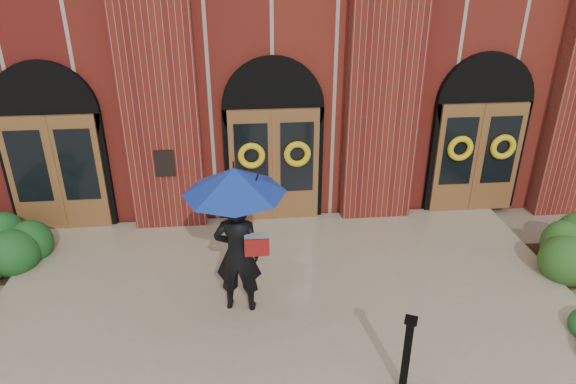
{
  "coord_description": "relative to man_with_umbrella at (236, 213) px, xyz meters",
  "views": [
    {
      "loc": [
        -0.67,
        -7.37,
        5.63
      ],
      "look_at": [
        0.13,
        1.0,
        1.59
      ],
      "focal_mm": 32.0,
      "sensor_mm": 36.0,
      "label": 1
    }
  ],
  "objects": [
    {
      "name": "ground",
      "position": [
        0.8,
        0.36,
        -1.92
      ],
      "size": [
        90.0,
        90.0,
        0.0
      ],
      "primitive_type": "plane",
      "color": "gray",
      "rests_on": "ground"
    },
    {
      "name": "landing",
      "position": [
        0.8,
        0.51,
        -1.85
      ],
      "size": [
        10.0,
        5.3,
        0.15
      ],
      "primitive_type": "cube",
      "color": "gray",
      "rests_on": "ground"
    },
    {
      "name": "church_building",
      "position": [
        0.8,
        9.15,
        1.58
      ],
      "size": [
        16.2,
        12.53,
        7.0
      ],
      "color": "maroon",
      "rests_on": "ground"
    },
    {
      "name": "man_with_umbrella",
      "position": [
        0.0,
        0.0,
        0.0
      ],
      "size": [
        1.81,
        1.81,
        2.53
      ],
      "rotation": [
        0.0,
        0.0,
        2.99
      ],
      "color": "black",
      "rests_on": "landing"
    },
    {
      "name": "metal_post",
      "position": [
        2.19,
        -1.99,
        -1.15
      ],
      "size": [
        0.21,
        0.21,
        1.19
      ],
      "rotation": [
        0.0,
        0.0,
        -0.43
      ],
      "color": "black",
      "rests_on": "landing"
    },
    {
      "name": "hedge_wall_left",
      "position": [
        -4.4,
        1.94,
        -1.51
      ],
      "size": [
        3.17,
        1.27,
        0.81
      ],
      "primitive_type": "ellipsoid",
      "color": "#18491C",
      "rests_on": "ground"
    },
    {
      "name": "hedge_wall_right",
      "position": [
        6.0,
        0.86,
        -1.5
      ],
      "size": [
        3.32,
        1.33,
        0.85
      ],
      "primitive_type": "ellipsoid",
      "color": "#28511C",
      "rests_on": "ground"
    }
  ]
}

